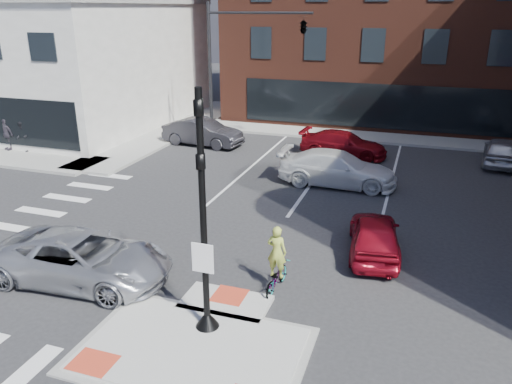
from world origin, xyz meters
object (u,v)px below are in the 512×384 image
(silver_suv, at_px, (81,258))
(bg_car_silver, at_px, (501,151))
(bg_car_dark, at_px, (203,132))
(bg_car_red, at_px, (343,144))
(white_pickup, at_px, (337,168))
(pedestrian_a, at_px, (23,136))
(pedestrian_b, at_px, (7,134))
(cyclist, at_px, (276,269))
(red_sedan, at_px, (375,235))

(silver_suv, distance_m, bg_car_silver, 21.38)
(bg_car_dark, xyz_separation_m, bg_car_red, (8.23, 0.33, -0.10))
(silver_suv, bearing_deg, white_pickup, -30.74)
(pedestrian_a, bearing_deg, pedestrian_b, -144.85)
(bg_car_red, height_order, pedestrian_a, pedestrian_a)
(white_pickup, bearing_deg, silver_suv, 152.58)
(silver_suv, distance_m, pedestrian_a, 15.75)
(bg_car_silver, bearing_deg, pedestrian_b, 20.59)
(silver_suv, height_order, pedestrian_a, pedestrian_a)
(bg_car_red, distance_m, pedestrian_a, 17.62)
(bg_car_dark, bearing_deg, cyclist, -141.96)
(cyclist, xyz_separation_m, pedestrian_b, (-18.43, 9.20, 0.36))
(bg_car_silver, height_order, pedestrian_a, pedestrian_a)
(bg_car_silver, relative_size, pedestrian_a, 2.44)
(bg_car_silver, height_order, cyclist, cyclist)
(bg_car_dark, relative_size, pedestrian_a, 2.80)
(red_sedan, xyz_separation_m, pedestrian_b, (-20.83, 6.00, 0.36))
(white_pickup, xyz_separation_m, bg_car_dark, (-8.74, 4.44, 0.01))
(bg_car_red, bearing_deg, pedestrian_b, 110.67)
(bg_car_silver, xyz_separation_m, bg_car_red, (-7.97, -1.12, -0.03))
(red_sedan, xyz_separation_m, bg_car_silver, (5.10, 12.36, 0.03))
(bg_car_dark, bearing_deg, pedestrian_a, 126.06)
(pedestrian_a, distance_m, pedestrian_b, 1.13)
(bg_car_dark, distance_m, pedestrian_b, 10.89)
(red_sedan, relative_size, pedestrian_b, 2.25)
(pedestrian_a, bearing_deg, white_pickup, 36.66)
(white_pickup, xyz_separation_m, bg_car_red, (-0.51, 4.78, -0.09))
(white_pickup, bearing_deg, red_sedan, -160.16)
(silver_suv, relative_size, pedestrian_a, 3.16)
(red_sedan, relative_size, pedestrian_a, 2.32)
(bg_car_silver, bearing_deg, silver_suv, 59.04)
(bg_car_silver, bearing_deg, red_sedan, 74.41)
(white_pickup, height_order, bg_car_silver, white_pickup)
(silver_suv, xyz_separation_m, bg_car_dark, (-3.11, 15.44, 0.04))
(bg_car_silver, height_order, pedestrian_b, pedestrian_b)
(white_pickup, height_order, bg_car_dark, bg_car_dark)
(white_pickup, bearing_deg, bg_car_dark, 62.75)
(bg_car_silver, bearing_deg, pedestrian_a, 21.19)
(bg_car_silver, relative_size, bg_car_red, 0.88)
(silver_suv, relative_size, cyclist, 2.68)
(silver_suv, height_order, bg_car_dark, bg_car_dark)
(cyclist, relative_size, pedestrian_a, 1.18)
(bg_car_dark, height_order, pedestrian_b, pedestrian_b)
(cyclist, bearing_deg, bg_car_red, -83.84)
(bg_car_silver, distance_m, bg_car_red, 8.05)
(pedestrian_a, relative_size, pedestrian_b, 0.97)
(silver_suv, bearing_deg, cyclist, -80.18)
(red_sedan, xyz_separation_m, pedestrian_a, (-19.70, 6.00, 0.33))
(white_pickup, bearing_deg, pedestrian_a, 91.21)
(white_pickup, distance_m, bg_car_dark, 9.81)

